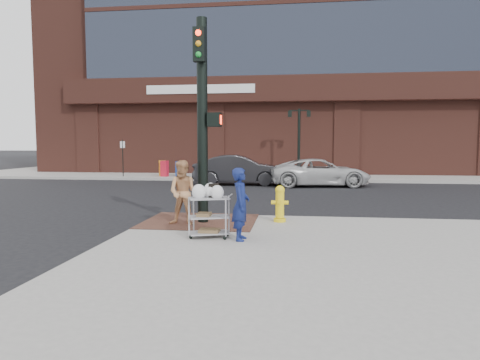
# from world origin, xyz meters

# --- Properties ---
(ground) EXTENTS (220.00, 220.00, 0.00)m
(ground) POSITION_xyz_m (0.00, 0.00, 0.00)
(ground) COLOR black
(ground) RESTS_ON ground
(sidewalk_far) EXTENTS (65.00, 36.00, 0.15)m
(sidewalk_far) POSITION_xyz_m (12.50, 32.00, 0.07)
(sidewalk_far) COLOR gray
(sidewalk_far) RESTS_ON ground
(brick_curb_ramp) EXTENTS (2.80, 2.40, 0.01)m
(brick_curb_ramp) POSITION_xyz_m (-0.60, 0.90, 0.16)
(brick_curb_ramp) COLOR #4F2E25
(brick_curb_ramp) RESTS_ON sidewalk_near
(bank_building) EXTENTS (42.00, 26.00, 28.00)m
(bank_building) POSITION_xyz_m (5.00, 31.00, 14.15)
(bank_building) COLOR brown
(bank_building) RESTS_ON sidewalk_far
(lamp_post) EXTENTS (1.32, 0.22, 4.00)m
(lamp_post) POSITION_xyz_m (2.00, 16.00, 2.62)
(lamp_post) COLOR black
(lamp_post) RESTS_ON sidewalk_far
(parking_sign) EXTENTS (0.05, 0.05, 2.20)m
(parking_sign) POSITION_xyz_m (-8.50, 15.00, 1.25)
(parking_sign) COLOR black
(parking_sign) RESTS_ON sidewalk_far
(traffic_signal_pole) EXTENTS (0.61, 0.51, 5.00)m
(traffic_signal_pole) POSITION_xyz_m (-0.48, 0.77, 2.83)
(traffic_signal_pole) COLOR black
(traffic_signal_pole) RESTS_ON sidewalk_near
(woman_blue) EXTENTS (0.36, 0.54, 1.48)m
(woman_blue) POSITION_xyz_m (0.69, -1.06, 0.89)
(woman_blue) COLOR navy
(woman_blue) RESTS_ON sidewalk_near
(pedestrian_tan) EXTENTS (0.77, 0.61, 1.57)m
(pedestrian_tan) POSITION_xyz_m (-0.88, 0.40, 0.93)
(pedestrian_tan) COLOR tan
(pedestrian_tan) RESTS_ON sidewalk_near
(sedan_dark) EXTENTS (4.74, 1.96, 1.53)m
(sedan_dark) POSITION_xyz_m (-1.06, 12.06, 0.76)
(sedan_dark) COLOR black
(sedan_dark) RESTS_ON ground
(minivan_white) EXTENTS (5.19, 2.97, 1.37)m
(minivan_white) POSITION_xyz_m (3.01, 11.86, 0.68)
(minivan_white) COLOR silver
(minivan_white) RESTS_ON ground
(utility_cart) EXTENTS (0.93, 0.70, 1.14)m
(utility_cart) POSITION_xyz_m (0.00, -0.91, 0.67)
(utility_cart) COLOR #9C9BA0
(utility_cart) RESTS_ON sidewalk_near
(fire_hydrant) EXTENTS (0.43, 0.30, 0.92)m
(fire_hydrant) POSITION_xyz_m (1.41, 1.11, 0.62)
(fire_hydrant) COLOR yellow
(fire_hydrant) RESTS_ON sidewalk_near
(newsbox_red) EXTENTS (0.44, 0.41, 0.94)m
(newsbox_red) POSITION_xyz_m (-5.95, 15.10, 0.62)
(newsbox_red) COLOR red
(newsbox_red) RESTS_ON sidewalk_far
(newsbox_yellow) EXTENTS (0.49, 0.46, 0.94)m
(newsbox_yellow) POSITION_xyz_m (-6.18, 15.37, 0.62)
(newsbox_yellow) COLOR orange
(newsbox_yellow) RESTS_ON sidewalk_far
(newsbox_blue) EXTENTS (0.39, 0.36, 0.88)m
(newsbox_blue) POSITION_xyz_m (-5.22, 15.69, 0.59)
(newsbox_blue) COLOR navy
(newsbox_blue) RESTS_ON sidewalk_far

